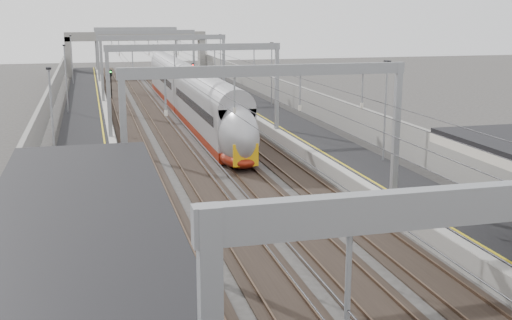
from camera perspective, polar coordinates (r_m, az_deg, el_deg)
platform_left at (r=50.99m, az=-14.78°, el=2.00°), size 4.00×120.00×1.00m
platform_right at (r=53.31m, az=2.67°, el=2.88°), size 4.00×120.00×1.00m
tracks at (r=51.63m, az=-5.85°, el=1.98°), size 11.40×140.00×0.20m
overhead_line at (r=57.37m, az=-7.02°, el=9.19°), size 13.00×140.00×6.60m
overbridge at (r=105.50m, az=-10.59°, el=10.29°), size 22.00×2.20×6.90m
wall_left at (r=50.93m, az=-18.46°, el=3.00°), size 0.30×120.00×3.20m
wall_right at (r=54.16m, az=5.93°, el=4.16°), size 0.30×120.00×3.20m
train at (r=60.24m, az=-5.79°, el=5.42°), size 2.54×46.32×4.03m
signal_green at (r=75.73m, az=-12.78°, el=7.03°), size 0.32×0.32×3.48m
signal_red_near at (r=80.02m, az=-6.81°, el=7.56°), size 0.32×0.32×3.48m
signal_red_far at (r=83.74m, az=-5.63°, el=7.82°), size 0.32×0.32×3.48m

